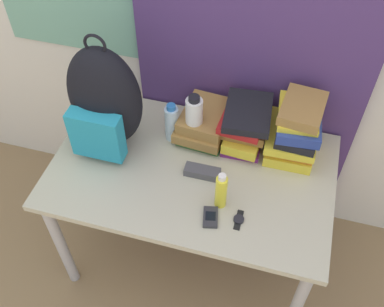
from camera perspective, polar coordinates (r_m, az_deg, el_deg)
The scene contains 12 objects.
curtain_blue at distance 1.84m, azimuth 8.31°, elevation 17.54°, with size 1.02×0.04×2.50m.
desk at distance 1.99m, azimuth 0.00°, elevation -3.54°, with size 1.20×0.74×0.70m.
backpack at distance 1.90m, azimuth -11.08°, elevation 6.51°, with size 0.32×0.26×0.55m.
book_stack_left at distance 2.02m, azimuth 1.68°, elevation 3.93°, with size 0.24×0.28×0.13m.
book_stack_center at distance 1.97m, azimuth 6.75°, elevation 3.69°, with size 0.23×0.28×0.20m.
book_stack_right at distance 1.94m, azimuth 13.00°, elevation 2.90°, with size 0.22×0.27×0.28m.
water_bottle at distance 1.98m, azimuth -2.58°, elevation 3.92°, with size 0.06×0.06×0.20m.
sports_bottle at distance 1.93m, azimuth 0.26°, elevation 4.09°, with size 0.07×0.07×0.27m.
sunscreen_bottle at distance 1.74m, azimuth 3.71°, elevation -4.79°, with size 0.05×0.05×0.18m.
cell_phone at distance 1.77m, azimuth 2.36°, elevation -8.08°, with size 0.08×0.10×0.02m.
sunglasses_case at distance 1.89m, azimuth 1.31°, elevation -2.35°, with size 0.15×0.06×0.04m.
wristwatch at distance 1.77m, azimuth 5.95°, elevation -8.34°, with size 0.04×0.09×0.01m.
Camera 1 is at (0.33, -0.80, 2.19)m, focal length 42.00 mm.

